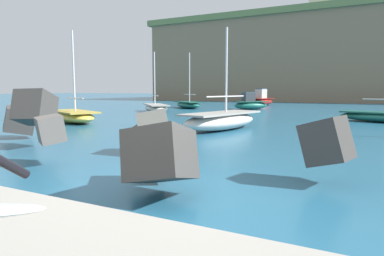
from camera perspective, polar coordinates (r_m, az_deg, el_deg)
name	(u,v)px	position (r m, az deg, el deg)	size (l,w,h in m)	color
ground_plane	(166,193)	(7.45, -4.43, -11.00)	(400.00, 400.00, 0.00)	#235B7A
breakwater_jetty	(138,131)	(10.16, -9.20, -0.50)	(29.68, 6.33, 2.32)	#3D3A38
boat_near_left	(156,108)	(34.54, -6.22, 3.48)	(5.64, 5.83, 6.15)	beige
boat_near_centre	(262,100)	(50.31, 11.88, 4.68)	(2.86, 5.93, 2.50)	maroon
boat_near_right	(381,116)	(26.94, 29.57, 1.78)	(5.90, 3.56, 7.34)	#1E6656
boat_mid_centre	(221,120)	(18.91, 5.02, 1.32)	(3.42, 6.37, 5.74)	beige
boat_far_left	(250,104)	(39.65, 9.94, 4.10)	(4.25, 4.26, 2.03)	#1E6656
boat_far_centre	(188,104)	(41.67, -0.65, 4.05)	(5.55, 5.05, 6.79)	#1E6656
boat_far_right	(73,116)	(24.60, -19.61, 1.96)	(5.75, 4.23, 6.20)	#EAC64C
station_building_central	(364,6)	(85.72, 27.33, 18.04)	(6.15, 4.78, 6.02)	#B2ADA3
station_building_east	(331,1)	(76.55, 22.67, 19.38)	(8.38, 4.43, 5.05)	beige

